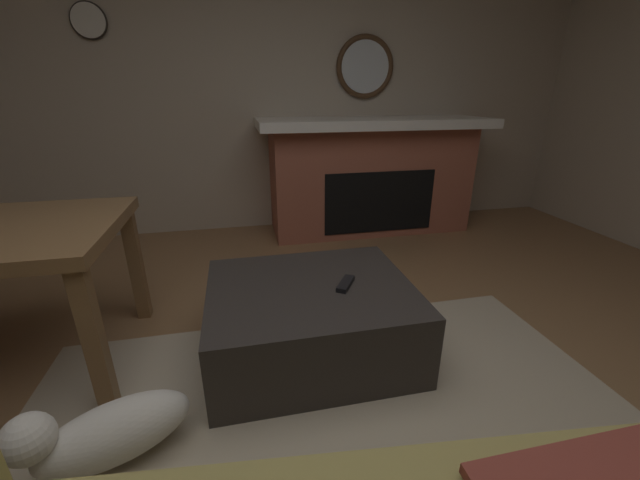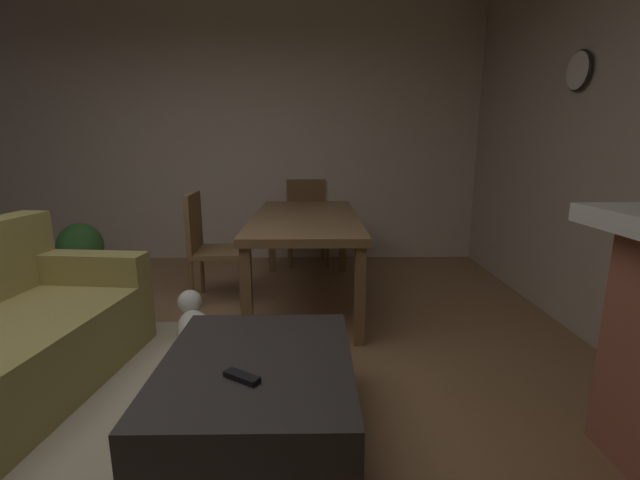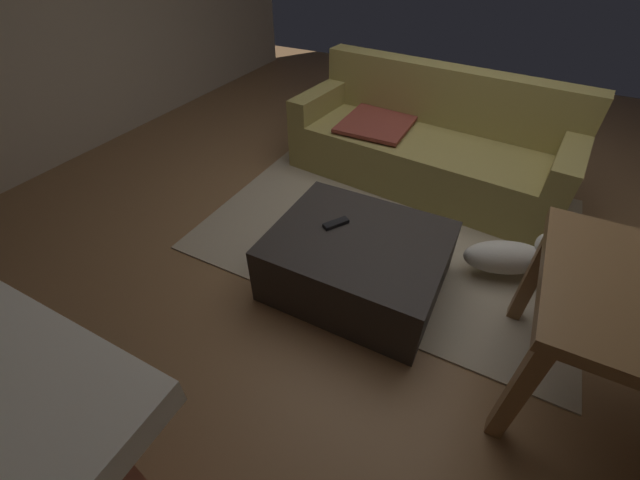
{
  "view_description": "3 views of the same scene",
  "coord_description": "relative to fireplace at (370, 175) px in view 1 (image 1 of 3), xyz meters",
  "views": [
    {
      "loc": [
        0.24,
        0.87,
        1.29
      ],
      "look_at": [
        -0.1,
        -0.71,
        0.66
      ],
      "focal_mm": 21.27,
      "sensor_mm": 36.0,
      "label": 1
    },
    {
      "loc": [
        -1.81,
        -1.03,
        1.32
      ],
      "look_at": [
        -0.2,
        -1.05,
        0.96
      ],
      "focal_mm": 24.1,
      "sensor_mm": 36.0,
      "label": 2
    },
    {
      "loc": [
        0.52,
        -2.39,
        1.83
      ],
      "look_at": [
        -0.17,
        -1.06,
        0.55
      ],
      "focal_mm": 21.63,
      "sensor_mm": 36.0,
      "label": 3
    }
  ],
  "objects": [
    {
      "name": "wall_back_fireplace_side",
      "position": [
        1.01,
        -0.38,
        0.91
      ],
      "size": [
        6.84,
        0.12,
        2.9
      ],
      "primitive_type": "cube",
      "color": "#B7A893",
      "rests_on": "ground"
    },
    {
      "name": "fireplace",
      "position": [
        0.0,
        0.0,
        0.0
      ],
      "size": [
        2.12,
        0.76,
        1.07
      ],
      "color": "#9E5642",
      "rests_on": "ground"
    },
    {
      "name": "round_wall_mirror",
      "position": [
        0.0,
        -0.29,
        0.97
      ],
      "size": [
        0.56,
        0.05,
        0.56
      ],
      "color": "#4C331E"
    },
    {
      "name": "tv_remote",
      "position": [
        0.77,
        1.84,
        -0.14
      ],
      "size": [
        0.13,
        0.16,
        0.02
      ],
      "primitive_type": "cube",
      "rotation": [
        0.0,
        0.0,
        -0.57
      ],
      "color": "black",
      "rests_on": "ottoman_coffee_table"
    },
    {
      "name": "small_dog",
      "position": [
        1.77,
        2.31,
        -0.37
      ],
      "size": [
        0.57,
        0.4,
        0.31
      ],
      "color": "silver",
      "rests_on": "ground"
    },
    {
      "name": "wall_clock",
      "position": [
        2.3,
        -0.29,
        1.27
      ],
      "size": [
        0.28,
        0.03,
        0.28
      ],
      "color": "silver"
    },
    {
      "name": "ottoman_coffee_table",
      "position": [
        0.94,
        1.8,
        -0.35
      ],
      "size": [
        1.01,
        0.84,
        0.39
      ],
      "primitive_type": "cube",
      "color": "#2D2826",
      "rests_on": "ground"
    },
    {
      "name": "area_rug",
      "position": [
        0.94,
        2.5,
        -0.54
      ],
      "size": [
        2.6,
        2.0,
        0.01
      ],
      "primitive_type": "cube",
      "color": "tan",
      "rests_on": "ground"
    }
  ]
}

